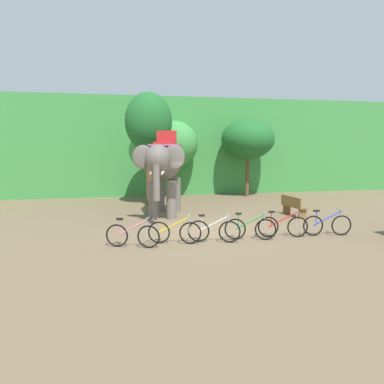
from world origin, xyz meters
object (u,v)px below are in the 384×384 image
Objects in this scene: elephant at (164,166)px; wooden_bench at (293,205)px; bike_white at (214,230)px; bike_green at (250,228)px; tree_left at (151,151)px; bike_red at (283,226)px; tree_center_left at (175,144)px; bike_yellow at (174,232)px; bike_blue at (327,225)px; bike_pink at (132,235)px; tree_far_right at (248,139)px; tree_right at (149,123)px.

wooden_bench is at bearing -12.08° from elephant.
bike_white is 0.99× the size of bike_green.
tree_left is 10.33m from bike_red.
tree_center_left is at bearing 93.79° from bike_green.
bike_white is 1.07× the size of wooden_bench.
tree_left is 8.52m from wooden_bench.
bike_yellow is at bearing -99.46° from tree_center_left.
elephant is at bearing 136.60° from bike_blue.
elephant is 5.48m from bike_pink.
bike_white is at bearing -92.82° from tree_center_left.
bike_pink is at bearing -177.09° from bike_red.
elephant is at bearing -136.96° from tree_far_right.
elephant reaches higher than bike_white.
bike_white is (-0.54, -10.96, -2.81)m from tree_center_left.
tree_right is 1.36× the size of elephant.
elephant is 2.50× the size of bike_blue.
bike_yellow is 0.98× the size of bike_blue.
bike_red is at bearing -121.68° from wooden_bench.
bike_yellow is (-0.32, -4.73, -1.82)m from elephant.
bike_blue is (5.35, -0.03, 0.00)m from bike_yellow.
tree_far_right is 12.33m from bike_yellow.
tree_left is 2.31× the size of bike_red.
tree_far_right is at bearing 6.81° from tree_left.
wooden_bench is at bearing -92.65° from tree_far_right.
tree_far_right is 2.76× the size of bike_blue.
tree_left is at bearing 80.97° from tree_right.
bike_blue is (6.68, 0.15, 0.00)m from bike_pink.
wooden_bench is (5.91, -4.27, -3.76)m from tree_right.
bike_red is (3.75, 0.08, 0.00)m from bike_yellow.
wooden_bench is (4.61, 3.63, 0.09)m from bike_white.
bike_pink is 1.34m from bike_yellow.
bike_yellow and bike_green have the same top height.
tree_center_left is 2.97× the size of wooden_bench.
tree_right reaches higher than bike_green.
wooden_bench is (0.53, 3.56, 0.09)m from bike_blue.
bike_pink is 0.96× the size of bike_red.
tree_far_right is 10.86m from bike_red.
bike_red is at bearing -103.55° from tree_far_right.
tree_center_left is 6.40m from elephant.
bike_blue is at bearing -0.28° from bike_yellow.
elephant is at bearing -89.01° from tree_left.
elephant is at bearing 114.91° from bike_green.
tree_left is 2.33× the size of bike_green.
bike_pink is at bearing -177.88° from bike_green.
bike_pink is 6.68m from bike_blue.
elephant is 7.15m from bike_blue.
bike_yellow is at bearing -121.23° from tree_far_right.
tree_left is 0.83× the size of tree_far_right.
tree_left is at bearing 118.23° from bike_blue.
elephant is (-5.87, -5.48, -1.27)m from tree_far_right.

